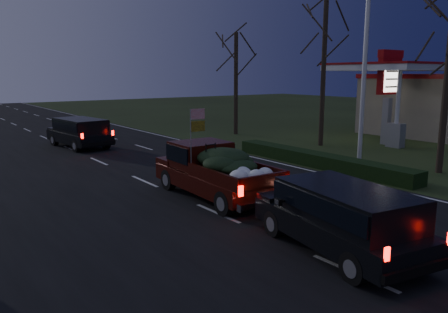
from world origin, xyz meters
TOP-DOWN VIEW (x-y plane):
  - ground at (0.00, 0.00)m, footprint 120.00×120.00m
  - road_asphalt at (0.00, 0.00)m, footprint 14.00×120.00m
  - hedge_row at (7.80, 3.00)m, footprint 1.00×10.00m
  - light_pole at (9.50, 2.00)m, footprint 0.50×0.90m
  - gas_price_pylon at (16.00, 4.99)m, footprint 2.00×0.41m
  - gas_station_building at (24.00, 6.00)m, footprint 10.00×7.00m
  - gas_canopy at (18.00, 6.00)m, footprint 7.10×6.10m
  - bare_tree_mid at (12.50, 7.00)m, footprint 3.60×3.60m
  - bare_tree_far at (11.50, 14.00)m, footprint 3.60×3.60m
  - pickup_truck at (1.01, 1.60)m, footprint 2.19×5.30m
  - lead_suv at (0.68, 14.67)m, footprint 2.48×4.92m
  - rear_suv at (0.68, -4.12)m, footprint 2.65×4.83m

SIDE VIEW (x-z plane):
  - ground at x=0.00m, z-range 0.00..0.00m
  - road_asphalt at x=0.00m, z-range 0.00..0.02m
  - hedge_row at x=7.80m, z-range 0.00..0.60m
  - rear_suv at x=0.68m, z-range 0.34..1.65m
  - pickup_truck at x=1.01m, z-range -0.34..2.40m
  - lead_suv at x=0.68m, z-range 0.35..1.71m
  - gas_station_building at x=24.00m, z-range 0.00..4.00m
  - gas_price_pylon at x=16.00m, z-range 0.98..6.56m
  - gas_canopy at x=18.00m, z-range 1.91..6.79m
  - bare_tree_far at x=11.50m, z-range 1.73..8.73m
  - light_pole at x=9.50m, z-range 0.90..10.06m
  - bare_tree_mid at x=12.50m, z-range 2.10..10.60m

